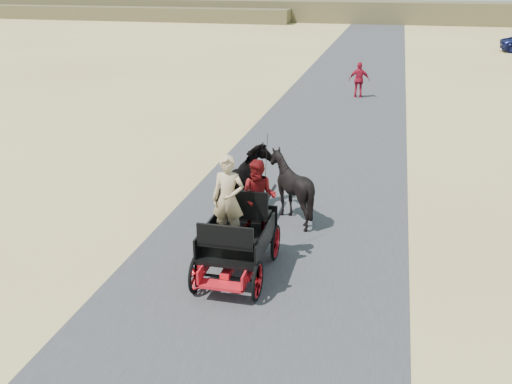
% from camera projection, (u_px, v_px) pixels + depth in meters
% --- Properties ---
extents(ground, '(140.00, 140.00, 0.00)m').
position_uv_depth(ground, '(257.00, 282.00, 11.56)').
color(ground, tan).
extents(road, '(6.00, 140.00, 0.01)m').
position_uv_depth(road, '(257.00, 281.00, 11.56)').
color(road, '#38383A').
rests_on(road, ground).
extents(ridge_far, '(140.00, 6.00, 2.40)m').
position_uv_depth(ridge_far, '(379.00, 12.00, 67.24)').
color(ridge_far, brown).
rests_on(ridge_far, ground).
extents(ridge_near, '(40.00, 4.00, 1.60)m').
position_uv_depth(ridge_near, '(130.00, 14.00, 70.32)').
color(ridge_near, brown).
rests_on(ridge_near, ground).
extents(carriage, '(1.30, 2.40, 0.72)m').
position_uv_depth(carriage, '(238.00, 257.00, 11.78)').
color(carriage, black).
rests_on(carriage, ground).
extents(horse_left, '(0.91, 2.01, 1.70)m').
position_uv_depth(horse_left, '(248.00, 183.00, 14.44)').
color(horse_left, black).
rests_on(horse_left, ground).
extents(horse_right, '(1.37, 1.54, 1.70)m').
position_uv_depth(horse_right, '(291.00, 187.00, 14.20)').
color(horse_right, black).
rests_on(horse_right, ground).
extents(driver_man, '(0.66, 0.43, 1.80)m').
position_uv_depth(driver_man, '(228.00, 199.00, 11.41)').
color(driver_man, tan).
rests_on(driver_man, carriage).
extents(passenger_woman, '(0.77, 0.60, 1.58)m').
position_uv_depth(passenger_woman, '(259.00, 196.00, 11.84)').
color(passenger_woman, '#660C0F').
rests_on(passenger_woman, carriage).
extents(pedestrian, '(1.02, 0.45, 1.73)m').
position_uv_depth(pedestrian, '(359.00, 80.00, 27.82)').
color(pedestrian, maroon).
rests_on(pedestrian, ground).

